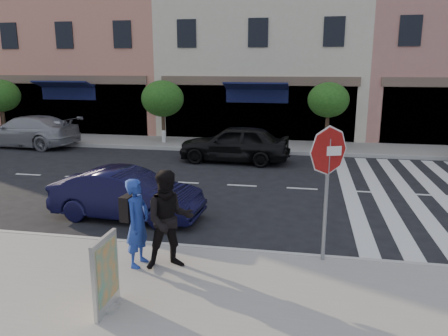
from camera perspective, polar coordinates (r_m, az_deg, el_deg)
ground at (r=10.98m, az=-0.75°, el=-7.89°), size 120.00×120.00×0.00m
sidewalk_near at (r=7.67m, az=-6.60°, el=-17.38°), size 60.00×4.50×0.15m
sidewalk_far at (r=21.48m, az=5.10°, el=2.88°), size 60.00×3.00×0.15m
building_west_mid at (r=30.15m, az=-15.81°, el=18.69°), size 10.00×9.00×14.00m
building_centre at (r=27.18m, az=5.58°, el=16.57°), size 11.00×9.00×11.00m
street_tree_wa at (r=26.34m, az=-27.14°, el=8.38°), size 2.00×2.00×3.05m
street_tree_wb at (r=22.04m, az=-8.03°, el=8.93°), size 2.10×2.10×3.06m
street_tree_c at (r=20.90m, az=13.48°, el=8.59°), size 1.90×1.90×3.04m
stop_sign at (r=8.57m, az=13.41°, el=0.39°), size 0.91×0.37×2.72m
photographer at (r=8.62m, az=-11.22°, el=-7.01°), size 0.49×0.68×1.74m
walker at (r=8.39m, az=-7.16°, el=-6.74°), size 1.16×1.06×1.93m
poster_board at (r=7.31m, az=-15.15°, el=-13.36°), size 0.29×0.81×1.24m
car_near_mid at (r=11.76m, az=-12.51°, el=-3.38°), size 4.04×1.62×1.31m
car_far_left at (r=23.64m, az=-24.36°, el=4.40°), size 5.42×2.56×1.53m
car_far_mid at (r=18.14m, az=1.39°, el=3.23°), size 4.63×2.03×1.55m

